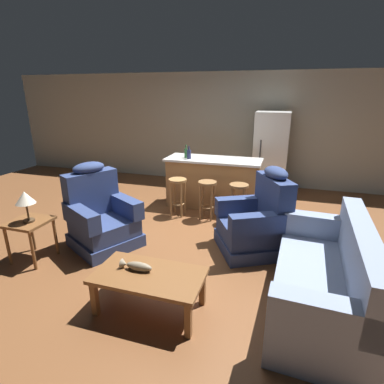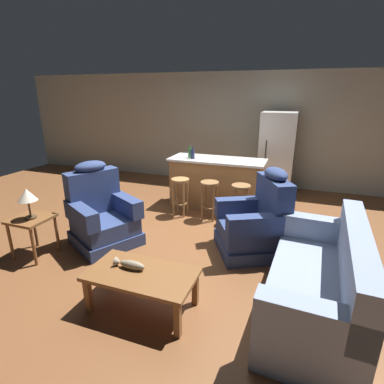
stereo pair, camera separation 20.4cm
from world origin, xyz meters
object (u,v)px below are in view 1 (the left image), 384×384
(coffee_table, at_px, (149,279))
(recliner_near_island, at_px, (257,222))
(refrigerator, at_px, (270,154))
(kitchen_island, at_px, (213,183))
(fish_figurine, at_px, (136,266))
(recliner_near_lamp, at_px, (101,217))
(bottle_short_amber, at_px, (186,153))
(bar_stool_left, at_px, (178,190))
(end_table, at_px, (30,228))
(bar_stool_middle, at_px, (207,193))
(couch, at_px, (326,280))
(bottle_tall_green, at_px, (189,154))
(bar_stool_right, at_px, (238,196))
(table_lamp, at_px, (25,199))

(coffee_table, relative_size, recliner_near_island, 0.92)
(refrigerator, bearing_deg, kitchen_island, -129.19)
(kitchen_island, distance_m, refrigerator, 1.60)
(fish_figurine, height_order, kitchen_island, kitchen_island)
(recliner_near_lamp, relative_size, bottle_short_amber, 4.90)
(kitchen_island, bearing_deg, bar_stool_left, -128.24)
(fish_figurine, distance_m, end_table, 1.80)
(bar_stool_middle, bearing_deg, bottle_short_amber, 135.52)
(coffee_table, bearing_deg, end_table, 167.09)
(fish_figurine, xyz_separation_m, recliner_near_island, (1.05, 1.56, -0.04))
(fish_figurine, bearing_deg, coffee_table, -10.00)
(couch, distance_m, refrigerator, 3.88)
(recliner_near_island, height_order, bottle_short_amber, recliner_near_island)
(refrigerator, bearing_deg, couch, -77.82)
(bar_stool_middle, height_order, bottle_short_amber, bottle_short_amber)
(couch, distance_m, recliner_near_island, 1.32)
(coffee_table, distance_m, couch, 1.78)
(bottle_short_amber, bearing_deg, kitchen_island, 7.49)
(kitchen_island, xyz_separation_m, bottle_short_amber, (-0.52, -0.07, 0.56))
(bar_stool_left, bearing_deg, fish_figurine, -79.87)
(bar_stool_middle, distance_m, refrigerator, 2.09)
(bottle_short_amber, bearing_deg, coffee_table, -78.55)
(end_table, height_order, bar_stool_middle, bar_stool_middle)
(bar_stool_left, height_order, bottle_short_amber, bottle_short_amber)
(couch, xyz_separation_m, bar_stool_middle, (-1.74, 1.92, 0.13))
(recliner_near_island, height_order, bottle_tall_green, recliner_near_island)
(fish_figurine, height_order, bar_stool_right, bar_stool_right)
(fish_figurine, xyz_separation_m, bottle_short_amber, (-0.46, 3.00, 0.58))
(end_table, xyz_separation_m, refrigerator, (2.79, 3.86, 0.42))
(bar_stool_middle, bearing_deg, fish_figurine, -92.58)
(recliner_near_lamp, distance_m, end_table, 0.91)
(kitchen_island, relative_size, bottle_short_amber, 7.35)
(fish_figurine, bearing_deg, bar_stool_left, 100.13)
(bar_stool_right, distance_m, refrigerator, 1.91)
(recliner_near_island, height_order, table_lamp, recliner_near_island)
(coffee_table, distance_m, bar_stool_left, 2.54)
(recliner_near_island, bearing_deg, coffee_table, 32.63)
(coffee_table, height_order, table_lamp, table_lamp)
(bar_stool_right, bearing_deg, coffee_table, -101.55)
(refrigerator, relative_size, bottle_short_amber, 7.19)
(table_lamp, xyz_separation_m, bottle_tall_green, (1.34, 2.54, 0.17))
(end_table, bearing_deg, recliner_near_lamp, 46.08)
(couch, relative_size, bottle_short_amber, 7.94)
(end_table, distance_m, kitchen_island, 3.22)
(recliner_near_lamp, distance_m, bottle_tall_green, 2.10)
(kitchen_island, bearing_deg, coffee_table, -88.31)
(recliner_near_island, distance_m, end_table, 3.03)
(bar_stool_middle, height_order, refrigerator, refrigerator)
(coffee_table, relative_size, bar_stool_right, 1.62)
(bottle_tall_green, xyz_separation_m, bottle_short_amber, (-0.08, 0.07, 0.00))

